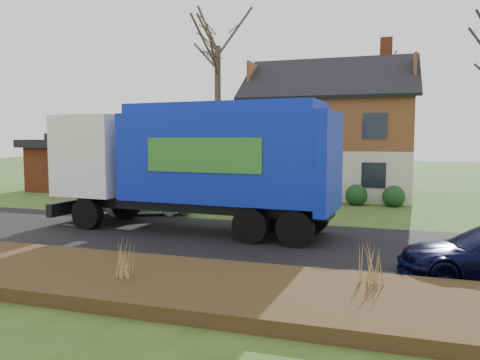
% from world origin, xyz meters
% --- Properties ---
extents(ground, '(120.00, 120.00, 0.00)m').
position_xyz_m(ground, '(0.00, 0.00, 0.00)').
color(ground, '#314B19').
rests_on(ground, ground).
extents(road, '(80.00, 7.00, 0.02)m').
position_xyz_m(road, '(0.00, 0.00, 0.01)').
color(road, black).
rests_on(road, ground).
extents(mulch_verge, '(80.00, 3.50, 0.30)m').
position_xyz_m(mulch_verge, '(0.00, -5.30, 0.15)').
color(mulch_verge, '#321F10').
rests_on(mulch_verge, ground).
extents(main_house, '(12.95, 8.95, 9.26)m').
position_xyz_m(main_house, '(1.49, 13.91, 4.03)').
color(main_house, beige).
rests_on(main_house, ground).
extents(ranch_house, '(9.80, 8.20, 3.70)m').
position_xyz_m(ranch_house, '(-12.00, 13.00, 1.81)').
color(ranch_house, '#994021').
rests_on(ranch_house, ground).
extents(garbage_truck, '(10.85, 3.56, 4.58)m').
position_xyz_m(garbage_truck, '(-1.30, 1.06, 2.64)').
color(garbage_truck, black).
rests_on(garbage_truck, ground).
extents(silver_sedan, '(4.27, 2.64, 1.33)m').
position_xyz_m(silver_sedan, '(-4.96, 3.81, 0.66)').
color(silver_sedan, '#B8BBC1').
rests_on(silver_sedan, ground).
extents(tree_front_west, '(3.98, 3.98, 11.83)m').
position_xyz_m(tree_front_west, '(-3.95, 10.47, 9.74)').
color(tree_front_west, '#403426').
rests_on(tree_front_west, ground).
extents(tree_back, '(3.19, 3.19, 10.09)m').
position_xyz_m(tree_back, '(4.54, 23.49, 8.41)').
color(tree_back, '#382D22').
rests_on(tree_back, ground).
extents(grass_clump_mid, '(0.30, 0.25, 0.84)m').
position_xyz_m(grass_clump_mid, '(-0.10, -5.62, 0.72)').
color(grass_clump_mid, '#AB824B').
rests_on(grass_clump_mid, mulch_verge).
extents(grass_clump_east, '(0.37, 0.31, 0.94)m').
position_xyz_m(grass_clump_east, '(5.05, -4.41, 0.77)').
color(grass_clump_east, '#9D7045').
rests_on(grass_clump_east, mulch_verge).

